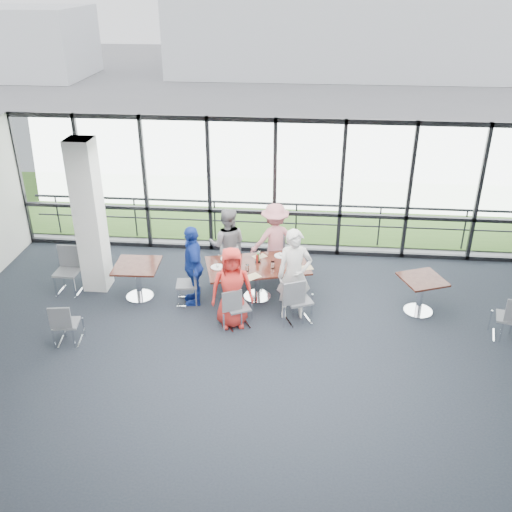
# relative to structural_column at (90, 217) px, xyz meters

# --- Properties ---
(floor) EXTENTS (12.00, 10.00, 0.02)m
(floor) POSITION_rel_structural_column_xyz_m (3.60, -3.00, -1.61)
(floor) COLOR #1F242D
(floor) RESTS_ON ground
(ceiling) EXTENTS (12.00, 10.00, 0.04)m
(ceiling) POSITION_rel_structural_column_xyz_m (3.60, -3.00, 1.60)
(ceiling) COLOR white
(ceiling) RESTS_ON ground
(curtain_wall_back) EXTENTS (12.00, 0.10, 3.20)m
(curtain_wall_back) POSITION_rel_structural_column_xyz_m (3.60, 2.00, 0.00)
(curtain_wall_back) COLOR white
(curtain_wall_back) RESTS_ON ground
(structural_column) EXTENTS (0.50, 0.50, 3.20)m
(structural_column) POSITION_rel_structural_column_xyz_m (0.00, 0.00, 0.00)
(structural_column) COLOR white
(structural_column) RESTS_ON ground
(apron) EXTENTS (80.00, 70.00, 0.02)m
(apron) POSITION_rel_structural_column_xyz_m (3.60, 7.00, -1.62)
(apron) COLOR gray
(apron) RESTS_ON ground
(grass_strip) EXTENTS (80.00, 5.00, 0.01)m
(grass_strip) POSITION_rel_structural_column_xyz_m (3.60, 5.00, -1.59)
(grass_strip) COLOR #375F21
(grass_strip) RESTS_ON ground
(hangar_main) EXTENTS (24.00, 10.00, 6.00)m
(hangar_main) POSITION_rel_structural_column_xyz_m (7.60, 29.00, 1.40)
(hangar_main) COLOR white
(hangar_main) RESTS_ON ground
(hangar_aux) EXTENTS (10.00, 6.00, 4.00)m
(hangar_aux) POSITION_rel_structural_column_xyz_m (-14.40, 25.00, 0.40)
(hangar_aux) COLOR white
(hangar_aux) RESTS_ON ground
(guard_rail) EXTENTS (12.00, 0.06, 0.06)m
(guard_rail) POSITION_rel_structural_column_xyz_m (3.60, 2.60, -1.10)
(guard_rail) COLOR #2D2D33
(guard_rail) RESTS_ON ground
(main_table) EXTENTS (2.24, 1.60, 0.75)m
(main_table) POSITION_rel_structural_column_xyz_m (3.40, -0.14, -0.97)
(main_table) COLOR black
(main_table) RESTS_ON ground
(side_table_left) EXTENTS (0.91, 0.91, 0.75)m
(side_table_left) POSITION_rel_structural_column_xyz_m (0.99, -0.36, -0.96)
(side_table_left) COLOR black
(side_table_left) RESTS_ON ground
(side_table_right) EXTENTS (0.99, 0.99, 0.75)m
(side_table_right) POSITION_rel_structural_column_xyz_m (6.61, -0.40, -0.98)
(side_table_right) COLOR black
(side_table_right) RESTS_ON ground
(diner_near_left) EXTENTS (0.87, 0.67, 1.60)m
(diner_near_left) POSITION_rel_structural_column_xyz_m (3.02, -1.17, -0.80)
(diner_near_left) COLOR red
(diner_near_left) RESTS_ON ground
(diner_near_right) EXTENTS (0.74, 0.59, 1.81)m
(diner_near_right) POSITION_rel_structural_column_xyz_m (4.16, -0.76, -0.69)
(diner_near_right) COLOR silver
(diner_near_right) RESTS_ON ground
(diner_far_left) EXTENTS (0.81, 0.51, 1.66)m
(diner_far_left) POSITION_rel_structural_column_xyz_m (2.70, 0.56, -0.77)
(diner_far_left) COLOR gray
(diner_far_left) RESTS_ON ground
(diner_far_right) EXTENTS (1.19, 0.89, 1.66)m
(diner_far_right) POSITION_rel_structural_column_xyz_m (3.68, 0.89, -0.77)
(diner_far_right) COLOR #DC8086
(diner_far_right) RESTS_ON ground
(diner_end) EXTENTS (0.80, 1.09, 1.67)m
(diner_end) POSITION_rel_structural_column_xyz_m (2.15, -0.44, -0.76)
(diner_end) COLOR #183497
(diner_end) RESTS_ON ground
(chair_main_nl) EXTENTS (0.54, 0.54, 0.82)m
(chair_main_nl) POSITION_rel_structural_column_xyz_m (3.13, -1.22, -1.19)
(chair_main_nl) COLOR slate
(chair_main_nl) RESTS_ON ground
(chair_main_nr) EXTENTS (0.59, 0.59, 0.92)m
(chair_main_nr) POSITION_rel_structural_column_xyz_m (4.26, -0.94, -1.14)
(chair_main_nr) COLOR slate
(chair_main_nr) RESTS_ON ground
(chair_main_fl) EXTENTS (0.52, 0.52, 0.89)m
(chair_main_fl) POSITION_rel_structural_column_xyz_m (2.70, 0.65, -1.15)
(chair_main_fl) COLOR slate
(chair_main_fl) RESTS_ON ground
(chair_main_fr) EXTENTS (0.53, 0.53, 0.83)m
(chair_main_fr) POSITION_rel_structural_column_xyz_m (3.65, 0.91, -1.19)
(chair_main_fr) COLOR slate
(chair_main_fr) RESTS_ON ground
(chair_main_end) EXTENTS (0.47, 0.47, 0.86)m
(chair_main_end) POSITION_rel_structural_column_xyz_m (2.02, -0.48, -1.17)
(chair_main_end) COLOR slate
(chair_main_end) RESTS_ON ground
(chair_spare_la) EXTENTS (0.46, 0.46, 0.82)m
(chair_spare_la) POSITION_rel_structural_column_xyz_m (0.17, -2.04, -1.19)
(chair_spare_la) COLOR slate
(chair_spare_la) RESTS_ON ground
(chair_spare_lb) EXTENTS (0.48, 0.48, 0.97)m
(chair_spare_lb) POSITION_rel_structural_column_xyz_m (-0.51, -0.31, -1.12)
(chair_spare_lb) COLOR slate
(chair_spare_lb) RESTS_ON ground
(chair_spare_r) EXTENTS (0.53, 0.53, 0.89)m
(chair_spare_r) POSITION_rel_structural_column_xyz_m (8.05, -1.17, -1.16)
(chair_spare_r) COLOR slate
(chair_spare_r) RESTS_ON ground
(plate_nl) EXTENTS (0.24, 0.24, 0.01)m
(plate_nl) POSITION_rel_structural_column_xyz_m (2.92, -0.69, -0.84)
(plate_nl) COLOR white
(plate_nl) RESTS_ON main_table
(plate_nr) EXTENTS (0.25, 0.25, 0.01)m
(plate_nr) POSITION_rel_structural_column_xyz_m (4.12, -0.32, -0.84)
(plate_nr) COLOR white
(plate_nr) RESTS_ON main_table
(plate_fl) EXTENTS (0.28, 0.28, 0.01)m
(plate_fl) POSITION_rel_structural_column_xyz_m (2.77, 0.06, -0.84)
(plate_fl) COLOR white
(plate_fl) RESTS_ON main_table
(plate_fr) EXTENTS (0.26, 0.26, 0.01)m
(plate_fr) POSITION_rel_structural_column_xyz_m (3.84, 0.30, -0.84)
(plate_fr) COLOR white
(plate_fr) RESTS_ON main_table
(plate_end) EXTENTS (0.28, 0.28, 0.01)m
(plate_end) POSITION_rel_structural_column_xyz_m (2.63, -0.32, -0.84)
(plate_end) COLOR white
(plate_end) RESTS_ON main_table
(tumbler_a) EXTENTS (0.07, 0.07, 0.14)m
(tumbler_a) POSITION_rel_structural_column_xyz_m (3.23, -0.42, -0.78)
(tumbler_a) COLOR white
(tumbler_a) RESTS_ON main_table
(tumbler_b) EXTENTS (0.07, 0.07, 0.15)m
(tumbler_b) POSITION_rel_structural_column_xyz_m (3.72, -0.26, -0.78)
(tumbler_b) COLOR white
(tumbler_b) RESTS_ON main_table
(tumbler_c) EXTENTS (0.08, 0.08, 0.15)m
(tumbler_c) POSITION_rel_structural_column_xyz_m (3.41, 0.16, -0.77)
(tumbler_c) COLOR white
(tumbler_c) RESTS_ON main_table
(tumbler_d) EXTENTS (0.07, 0.07, 0.15)m
(tumbler_d) POSITION_rel_structural_column_xyz_m (2.80, -0.45, -0.78)
(tumbler_d) COLOR white
(tumbler_d) RESTS_ON main_table
(menu_a) EXTENTS (0.38, 0.37, 0.00)m
(menu_a) POSITION_rel_structural_column_xyz_m (3.35, -0.64, -0.85)
(menu_a) COLOR beige
(menu_a) RESTS_ON main_table
(menu_b) EXTENTS (0.34, 0.28, 0.00)m
(menu_b) POSITION_rel_structural_column_xyz_m (4.36, -0.18, -0.85)
(menu_b) COLOR beige
(menu_b) RESTS_ON main_table
(menu_c) EXTENTS (0.33, 0.32, 0.00)m
(menu_c) POSITION_rel_structural_column_xyz_m (3.41, 0.24, -0.85)
(menu_c) COLOR beige
(menu_c) RESTS_ON main_table
(condiment_caddy) EXTENTS (0.10, 0.07, 0.04)m
(condiment_caddy) POSITION_rel_structural_column_xyz_m (3.40, -0.03, -0.83)
(condiment_caddy) COLOR black
(condiment_caddy) RESTS_ON main_table
(ketchup_bottle) EXTENTS (0.06, 0.06, 0.18)m
(ketchup_bottle) POSITION_rel_structural_column_xyz_m (3.39, -0.04, -0.76)
(ketchup_bottle) COLOR maroon
(ketchup_bottle) RESTS_ON main_table
(green_bottle) EXTENTS (0.05, 0.05, 0.20)m
(green_bottle) POSITION_rel_structural_column_xyz_m (3.40, -0.02, -0.75)
(green_bottle) COLOR #1E6B22
(green_bottle) RESTS_ON main_table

